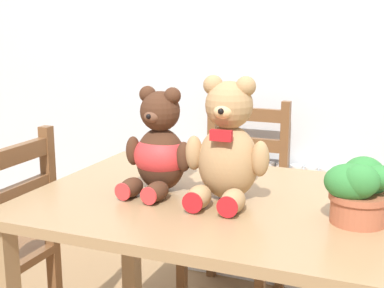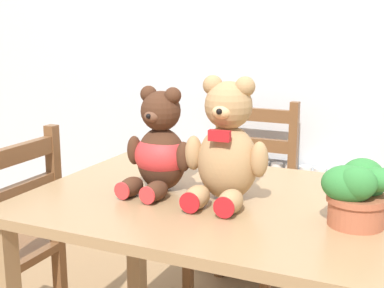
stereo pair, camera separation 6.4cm
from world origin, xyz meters
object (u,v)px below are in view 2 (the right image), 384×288
(wooden_chair_behind, at_px, (245,205))
(teddy_bear_right, at_px, (226,148))
(teddy_bear_left, at_px, (160,150))
(potted_plant, at_px, (357,190))

(wooden_chair_behind, height_order, teddy_bear_right, teddy_bear_right)
(teddy_bear_right, bearing_deg, teddy_bear_left, -3.17)
(wooden_chair_behind, height_order, teddy_bear_left, teddy_bear_left)
(teddy_bear_left, distance_m, potted_plant, 0.60)
(potted_plant, bearing_deg, teddy_bear_right, 172.94)
(wooden_chair_behind, bearing_deg, teddy_bear_right, 105.11)
(potted_plant, bearing_deg, wooden_chair_behind, 123.87)
(teddy_bear_left, height_order, teddy_bear_right, teddy_bear_right)
(wooden_chair_behind, xyz_separation_m, teddy_bear_right, (0.23, -0.85, 0.47))
(teddy_bear_left, relative_size, teddy_bear_right, 0.89)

